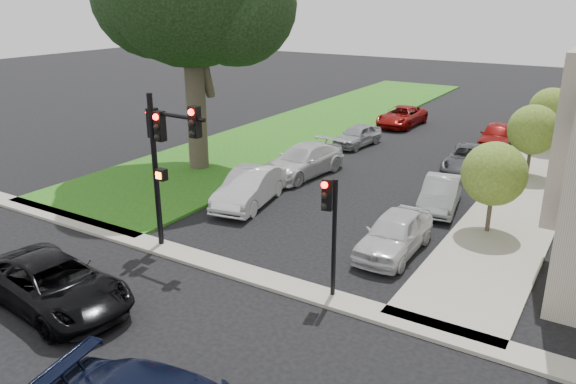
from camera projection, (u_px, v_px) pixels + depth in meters
The scene contains 18 objects.
ground at pixel (202, 299), 17.20m from camera, with size 140.00×140.00×0.00m, color black.
grass_strip at pixel (320, 122), 40.91m from camera, with size 8.00×44.00×0.12m, color #1A6115.
sidewalk_right at pixel (554, 152), 33.09m from camera, with size 3.50×44.00×0.12m, color #A7A491.
sidewalk_cross at pixel (241, 272), 18.79m from camera, with size 60.00×1.00×0.12m, color #A7A491.
small_tree_a at pixel (494, 174), 21.17m from camera, with size 2.44×2.44×3.67m.
small_tree_b at pixel (533, 130), 27.91m from camera, with size 2.50×2.50×3.74m.
small_tree_c at pixel (551, 110), 32.71m from camera, with size 2.52×2.52×3.79m.
traffic_signal_main at pixel (164, 145), 19.37m from camera, with size 2.77×0.71×5.68m.
traffic_signal_secondary at pixel (331, 216), 16.48m from camera, with size 0.52×0.42×3.84m.
car_cross_near at pixel (54, 284), 16.54m from camera, with size 2.51×5.44×1.51m, color black.
car_parked_0 at pixel (395, 233), 20.09m from camera, with size 1.77×4.41×1.50m, color silver.
car_parked_1 at pixel (441, 194), 24.32m from camera, with size 1.45×4.17×1.37m, color #999BA0.
car_parked_2 at pixel (470, 159), 29.45m from camera, with size 2.28×4.94×1.37m, color #3F4247.
car_parked_3 at pixel (497, 135), 34.16m from camera, with size 1.79×4.44×1.51m, color maroon.
car_parked_5 at pixel (250, 188), 24.75m from camera, with size 1.68×4.83×1.59m, color silver.
car_parked_6 at pixel (303, 161), 28.83m from camera, with size 2.18×5.37×1.56m, color silver.
car_parked_7 at pixel (357, 135), 34.52m from camera, with size 1.56×3.89×1.32m, color #999BA0.
car_parked_8 at pixel (402, 116), 39.84m from camera, with size 2.29×4.96×1.38m, color maroon.
Camera 1 is at (10.20, -11.49, 8.81)m, focal length 35.00 mm.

